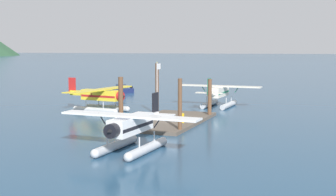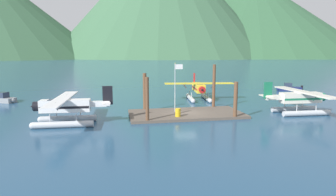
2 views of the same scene
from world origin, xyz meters
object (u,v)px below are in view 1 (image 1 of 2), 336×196
(flagpole, at_px, (158,84))
(boat_navy_open_east, at_px, (122,90))
(seaplane_yellow_bow_right, at_px, (101,98))
(seaplane_white_port_aft, at_px, (131,130))
(fuel_drum, at_px, (181,118))
(seaplane_cream_stbd_aft, at_px, (219,94))

(flagpole, xyz_separation_m, boat_navy_open_east, (25.95, 16.85, -3.39))
(seaplane_yellow_bow_right, distance_m, seaplane_white_port_aft, 21.21)
(fuel_drum, bearing_deg, flagpole, 82.49)
(seaplane_yellow_bow_right, relative_size, boat_navy_open_east, 2.21)
(seaplane_white_port_aft, xyz_separation_m, boat_navy_open_east, (37.85, 19.61, -1.09))
(seaplane_cream_stbd_aft, distance_m, boat_navy_open_east, 22.45)
(flagpole, height_order, seaplane_yellow_bow_right, flagpole)
(seaplane_cream_stbd_aft, bearing_deg, flagpole, 170.48)
(seaplane_cream_stbd_aft, bearing_deg, seaplane_yellow_bow_right, 127.40)
(seaplane_white_port_aft, bearing_deg, boat_navy_open_east, 27.39)
(fuel_drum, height_order, boat_navy_open_east, boat_navy_open_east)
(fuel_drum, relative_size, seaplane_white_port_aft, 0.08)
(seaplane_yellow_bow_right, bearing_deg, fuel_drum, -116.41)
(fuel_drum, bearing_deg, seaplane_white_port_aft, -178.95)
(fuel_drum, bearing_deg, seaplane_cream_stbd_aft, 0.45)
(seaplane_yellow_bow_right, height_order, seaplane_white_port_aft, same)
(fuel_drum, relative_size, boat_navy_open_east, 0.18)
(seaplane_white_port_aft, bearing_deg, seaplane_yellow_bow_right, 34.65)
(boat_navy_open_east, bearing_deg, flagpole, -147.00)
(seaplane_white_port_aft, relative_size, seaplane_cream_stbd_aft, 1.00)
(seaplane_cream_stbd_aft, relative_size, boat_navy_open_east, 2.19)
(flagpole, xyz_separation_m, seaplane_white_port_aft, (-11.90, -2.76, -2.30))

